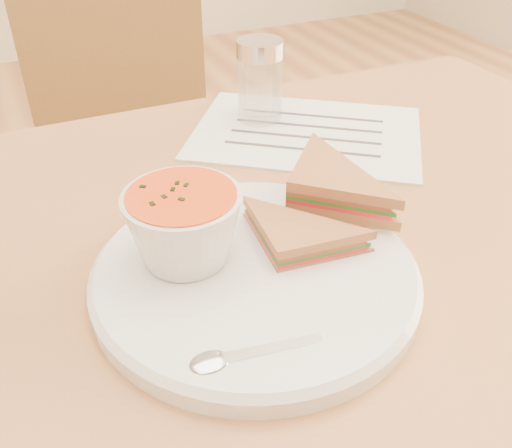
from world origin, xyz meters
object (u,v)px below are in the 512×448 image
plate (255,276)px  soup_bowl (184,230)px  chair_far (138,211)px  condiment_shaker (260,82)px  dining_table (290,430)px

plate → soup_bowl: (-0.05, 0.04, 0.04)m
chair_far → soup_bowl: bearing=92.0°
plate → condiment_shaker: bearing=64.4°
dining_table → soup_bowl: 0.45m
chair_far → dining_table: bearing=105.5°
plate → condiment_shaker: size_ratio=2.61×
soup_bowl → chair_far: bearing=82.7°
soup_bowl → dining_table: bearing=15.9°
plate → soup_bowl: size_ratio=2.85×
condiment_shaker → dining_table: bearing=-104.2°
plate → soup_bowl: soup_bowl is taller
dining_table → plate: bearing=-140.1°
chair_far → plate: bearing=97.0°
dining_table → condiment_shaker: 0.50m
chair_far → condiment_shaker: (0.12, -0.35, 0.39)m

